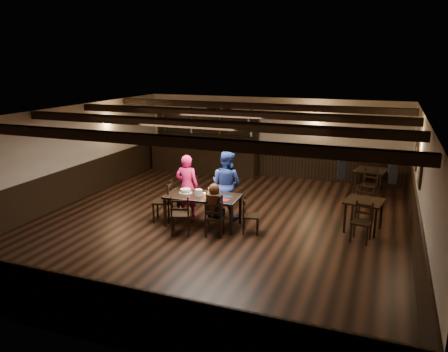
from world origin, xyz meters
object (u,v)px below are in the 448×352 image
(chair_near_left, at_px, (180,212))
(cake, at_px, (186,191))
(woman_pink, at_px, (187,186))
(man_blue, at_px, (226,184))
(dining_table, at_px, (203,198))
(chair_near_right, at_px, (214,216))
(bar_counter, at_px, (205,152))

(chair_near_left, xyz_separation_m, cake, (-0.26, 0.83, 0.25))
(woman_pink, xyz_separation_m, man_blue, (0.94, 0.33, 0.05))
(dining_table, xyz_separation_m, chair_near_right, (0.53, -0.60, -0.18))
(cake, bearing_deg, woman_pink, 110.37)
(bar_counter, bearing_deg, dining_table, -67.13)
(bar_counter, bearing_deg, cake, -71.92)
(man_blue, xyz_separation_m, bar_counter, (-2.39, 4.16, -0.14))
(dining_table, xyz_separation_m, chair_near_left, (-0.23, -0.78, -0.13))
(dining_table, xyz_separation_m, bar_counter, (-2.07, 4.91, 0.04))
(bar_counter, bearing_deg, chair_near_left, -72.03)
(chair_near_right, xyz_separation_m, bar_counter, (-2.60, 5.51, 0.22))
(woman_pink, bearing_deg, bar_counter, -80.03)
(dining_table, distance_m, man_blue, 0.84)
(dining_table, bearing_deg, bar_counter, 112.87)
(dining_table, distance_m, chair_near_left, 0.82)
(chair_near_left, bearing_deg, woman_pink, 108.23)
(chair_near_left, xyz_separation_m, chair_near_right, (0.76, 0.18, -0.04))
(chair_near_left, distance_m, chair_near_right, 0.78)
(cake, relative_size, bar_counter, 0.08)
(chair_near_left, height_order, chair_near_right, chair_near_left)
(dining_table, relative_size, bar_counter, 0.44)
(chair_near_left, height_order, woman_pink, woman_pink)
(dining_table, height_order, bar_counter, bar_counter)
(woman_pink, xyz_separation_m, cake, (0.14, -0.36, -0.01))
(woman_pink, bearing_deg, chair_near_left, 100.31)
(dining_table, distance_m, chair_near_right, 0.82)
(dining_table, distance_m, woman_pink, 0.76)
(dining_table, bearing_deg, chair_near_left, -106.37)
(woman_pink, height_order, bar_counter, bar_counter)
(chair_near_left, xyz_separation_m, man_blue, (0.55, 1.53, 0.31))
(dining_table, xyz_separation_m, man_blue, (0.32, 0.76, 0.18))
(dining_table, bearing_deg, man_blue, 66.90)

